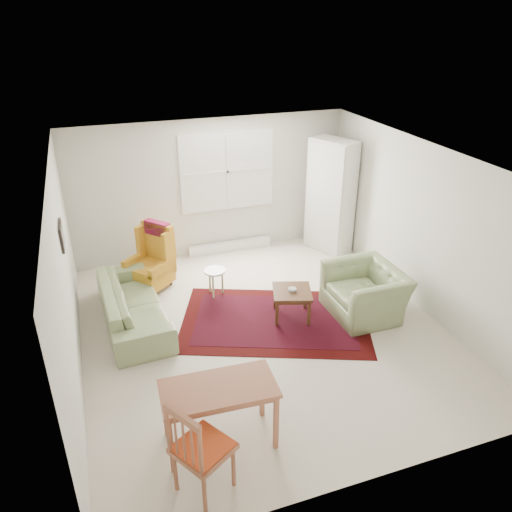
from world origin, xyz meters
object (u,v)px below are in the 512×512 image
object	(u,v)px
sofa	(132,297)
wingback_chair	(148,258)
armchair	(365,288)
stool	(215,282)
desk_chair	(203,446)
desk	(220,415)
coffee_table	(292,304)
cabinet	(331,197)

from	to	relation	value
sofa	wingback_chair	world-z (taller)	wingback_chair
armchair	stool	size ratio (longest dim) A/B	2.46
wingback_chair	desk_chair	distance (m)	4.05
stool	desk	distance (m)	3.06
desk	desk_chair	size ratio (longest dim) A/B	1.07
sofa	desk_chair	xyz separation A→B (m)	(0.29, -3.12, 0.13)
coffee_table	cabinet	distance (m)	2.65
wingback_chair	cabinet	world-z (taller)	cabinet
desk	desk_chair	world-z (taller)	desk_chair
armchair	coffee_table	distance (m)	1.12
stool	cabinet	bearing A→B (deg)	21.30
armchair	wingback_chair	xyz separation A→B (m)	(-2.93, 1.83, 0.10)
desk	wingback_chair	bearing A→B (deg)	93.32
wingback_chair	armchair	bearing A→B (deg)	17.28
coffee_table	desk	bearing A→B (deg)	-129.98
desk_chair	cabinet	bearing A→B (deg)	-69.67
armchair	wingback_chair	size ratio (longest dim) A/B	1.04
wingback_chair	cabinet	distance (m)	3.50
sofa	wingback_chair	distance (m)	1.01
armchair	stool	world-z (taller)	armchair
sofa	cabinet	distance (m)	4.09
armchair	cabinet	distance (m)	2.36
sofa	cabinet	xyz separation A→B (m)	(3.82, 1.32, 0.63)
sofa	coffee_table	size ratio (longest dim) A/B	3.77
stool	wingback_chair	bearing A→B (deg)	148.49
wingback_chair	desk	distance (m)	3.55
wingback_chair	desk_chair	size ratio (longest dim) A/B	0.98
stool	desk	bearing A→B (deg)	-104.07
wingback_chair	sofa	bearing A→B (deg)	-63.01
armchair	cabinet	world-z (taller)	cabinet
sofa	coffee_table	bearing A→B (deg)	-108.85
stool	desk	size ratio (longest dim) A/B	0.39
armchair	desk	world-z (taller)	armchair
sofa	coffee_table	distance (m)	2.34
desk_chair	wingback_chair	bearing A→B (deg)	-32.45
coffee_table	cabinet	size ratio (longest dim) A/B	0.26
wingback_chair	desk	xyz separation A→B (m)	(0.21, -3.54, -0.17)
cabinet	desk_chair	size ratio (longest dim) A/B	1.91
cabinet	stool	bearing A→B (deg)	177.45
stool	cabinet	xyz separation A→B (m)	(2.49, 0.97, 0.82)
desk	armchair	bearing A→B (deg)	32.18
stool	desk_chair	xyz separation A→B (m)	(-1.04, -3.47, 0.32)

